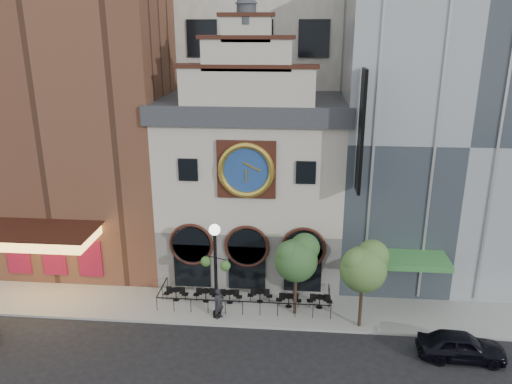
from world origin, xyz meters
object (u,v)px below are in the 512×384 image
at_px(bistro_0, 176,294).
at_px(pedestrian, 219,304).
at_px(lamppost, 215,261).
at_px(bistro_1, 206,295).
at_px(bistro_2, 230,296).
at_px(tree_left, 297,257).
at_px(bistro_3, 260,295).
at_px(bistro_4, 289,300).
at_px(car_right, 461,346).
at_px(tree_right, 364,266).
at_px(bistro_5, 320,301).

relative_size(bistro_0, pedestrian, 0.82).
bearing_deg(lamppost, bistro_1, 140.98).
height_order(bistro_2, lamppost, lamppost).
bearing_deg(tree_left, bistro_1, 171.45).
xyz_separation_m(bistro_3, bistro_4, (1.84, -0.40, 0.00)).
relative_size(car_right, pedestrian, 2.34).
bearing_deg(pedestrian, bistro_0, 103.54).
xyz_separation_m(car_right, tree_right, (-4.99, 2.45, 3.26)).
distance_m(bistro_1, tree_left, 6.64).
bearing_deg(pedestrian, bistro_4, -24.82).
distance_m(bistro_5, lamppost, 7.17).
distance_m(bistro_2, car_right, 13.63).
bearing_deg(tree_left, bistro_2, 168.86).
height_order(bistro_1, tree_left, tree_left).
relative_size(bistro_4, car_right, 0.35).
distance_m(lamppost, tree_right, 8.50).
bearing_deg(tree_right, car_right, -26.13).
bearing_deg(bistro_3, bistro_1, -176.45).
bearing_deg(lamppost, bistro_4, 40.13).
bearing_deg(bistro_5, tree_right, -37.11).
bearing_deg(bistro_3, tree_left, -25.29).
xyz_separation_m(car_right, pedestrian, (-13.33, 2.52, 0.34)).
height_order(bistro_3, tree_left, tree_left).
distance_m(bistro_1, pedestrian, 2.19).
relative_size(bistro_1, car_right, 0.35).
xyz_separation_m(bistro_0, tree_left, (7.62, -0.85, 3.30)).
xyz_separation_m(bistro_1, tree_right, (9.49, -1.88, 3.41)).
relative_size(bistro_0, bistro_3, 1.00).
height_order(bistro_1, car_right, car_right).
height_order(bistro_4, lamppost, lamppost).
relative_size(bistro_5, pedestrian, 0.82).
xyz_separation_m(bistro_1, bistro_2, (1.54, -0.04, 0.00)).
bearing_deg(bistro_0, bistro_2, -0.44).
bearing_deg(tree_left, bistro_5, 26.04).
bearing_deg(bistro_1, pedestrian, -57.53).
height_order(bistro_5, tree_left, tree_left).
bearing_deg(tree_right, bistro_1, 168.80).
distance_m(bistro_0, bistro_5, 9.11).
height_order(bistro_0, tree_left, tree_left).
relative_size(bistro_1, bistro_3, 1.00).
distance_m(bistro_0, bistro_1, 1.92).
bearing_deg(lamppost, pedestrian, -13.49).
bearing_deg(bistro_2, tree_right, -13.04).
height_order(bistro_3, bistro_4, same).
height_order(bistro_1, bistro_3, same).
bearing_deg(pedestrian, car_right, -56.94).
distance_m(pedestrian, tree_left, 5.43).
relative_size(tree_left, tree_right, 0.97).
distance_m(bistro_1, car_right, 15.11).
xyz_separation_m(bistro_0, bistro_2, (3.46, -0.03, 0.00)).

